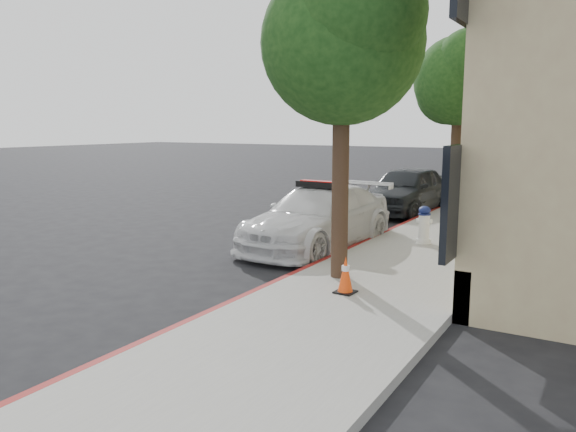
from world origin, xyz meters
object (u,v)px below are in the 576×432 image
(police_car, at_px, (318,217))
(parked_car_far, at_px, (486,167))
(fire_hydrant, at_px, (424,225))
(parked_car_mid, at_px, (407,189))
(traffic_cone, at_px, (346,275))

(police_car, bearing_deg, parked_car_far, 92.95)
(parked_car_far, distance_m, fire_hydrant, 17.76)
(parked_car_mid, distance_m, parked_car_far, 12.52)
(police_car, bearing_deg, parked_car_mid, 92.32)
(parked_car_mid, xyz_separation_m, traffic_cone, (2.22, -9.58, -0.32))
(traffic_cone, bearing_deg, parked_car_far, 95.73)
(parked_car_far, height_order, traffic_cone, parked_car_far)
(parked_car_mid, xyz_separation_m, fire_hydrant, (2.15, -5.11, -0.20))
(parked_car_mid, bearing_deg, traffic_cone, -72.93)
(parked_car_mid, relative_size, fire_hydrant, 5.20)
(parked_car_far, bearing_deg, parked_car_mid, -92.83)
(parked_car_far, bearing_deg, traffic_cone, -87.10)
(parked_car_far, xyz_separation_m, traffic_cone, (2.22, -22.10, -0.25))
(parked_car_far, xyz_separation_m, fire_hydrant, (2.15, -17.63, -0.13))
(police_car, relative_size, traffic_cone, 8.27)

